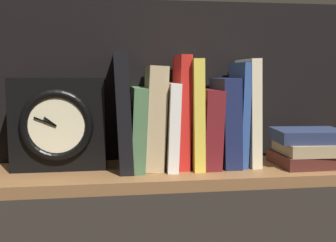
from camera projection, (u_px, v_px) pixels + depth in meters
ground_plane at (186, 173)px, 90.47cm from camera, size 91.00×22.60×2.50cm
back_panel at (179, 81)px, 98.53cm from camera, size 91.00×1.20×39.06cm
book_black_skeptic at (123, 111)px, 88.74cm from camera, size 4.03×16.29×26.01cm
book_green_romantic at (138, 128)px, 89.64cm from camera, size 3.89×15.77×18.43cm
book_tan_shortstories at (154, 117)px, 89.90cm from camera, size 5.28×12.72×23.21cm
book_white_catcher at (170, 125)px, 90.61cm from camera, size 3.02×16.01×19.36cm
book_red_requiem at (181, 111)px, 90.61cm from camera, size 2.85×12.06×25.50cm
book_yellow_seinlanguage at (193, 113)px, 91.04cm from camera, size 2.81×15.25×24.61cm
book_maroon_dawkins at (207, 127)px, 91.93cm from camera, size 4.64×14.63×17.89cm
book_navy_bierce at (225, 122)px, 92.37cm from camera, size 4.56×13.63×20.46cm
book_blue_modern at (238, 114)px, 92.60cm from camera, size 2.24×12.14×23.89cm
book_cream_twain at (248, 112)px, 92.87cm from camera, size 3.10×12.35×24.76cm
framed_clock at (58, 124)px, 87.12cm from camera, size 20.51×7.56×20.51cm
book_stack_side at (308, 147)px, 92.26cm from camera, size 16.48×13.44×8.45cm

